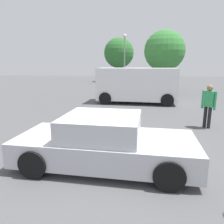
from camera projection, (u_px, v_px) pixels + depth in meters
ground_plane at (111, 164)px, 5.38m from camera, size 80.00×80.00×0.00m
sedan_foreground at (105, 143)px, 5.22m from camera, size 4.45×2.30×1.26m
van_white at (137, 84)px, 13.65m from camera, size 5.12×2.72×2.21m
pedestrian at (209, 103)px, 8.22m from camera, size 0.45×0.45×1.69m
light_post_near at (125, 50)px, 24.77m from camera, size 0.44×0.44×5.80m
tree_back_left at (119, 53)px, 29.57m from camera, size 4.11×4.11×6.01m
tree_back_center at (164, 51)px, 18.23m from camera, size 3.45×3.45×5.28m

